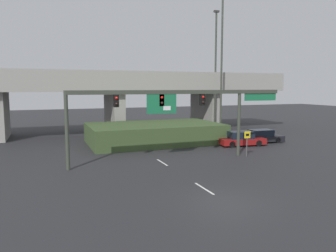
% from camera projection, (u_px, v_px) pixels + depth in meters
% --- Properties ---
extents(ground_plane, '(160.00, 160.00, 0.00)m').
position_uv_depth(ground_plane, '(225.00, 202.00, 17.22)').
color(ground_plane, '#262628').
extents(lane_markings, '(0.14, 24.23, 0.01)m').
position_uv_depth(lane_markings, '(149.00, 154.00, 29.57)').
color(lane_markings, silver).
rests_on(lane_markings, ground).
extents(signal_gantry, '(18.45, 0.44, 5.77)m').
position_uv_depth(signal_gantry, '(178.00, 103.00, 26.31)').
color(signal_gantry, '#383D33').
rests_on(signal_gantry, ground).
extents(speed_limit_sign, '(0.60, 0.11, 2.26)m').
position_uv_depth(speed_limit_sign, '(247.00, 140.00, 28.27)').
color(speed_limit_sign, '#4C4C4C').
rests_on(speed_limit_sign, ground).
extents(highway_light_pole_near, '(0.70, 0.36, 18.02)m').
position_uv_depth(highway_light_pole_near, '(222.00, 60.00, 41.36)').
color(highway_light_pole_near, '#383D33').
rests_on(highway_light_pole_near, ground).
extents(highway_light_pole_far, '(0.70, 0.36, 15.87)m').
position_uv_depth(highway_light_pole_far, '(215.00, 70.00, 43.17)').
color(highway_light_pole_far, '#383D33').
rests_on(highway_light_pole_far, ground).
extents(overpass_bridge, '(47.29, 8.89, 7.95)m').
position_uv_depth(overpass_bridge, '(114.00, 90.00, 42.60)').
color(overpass_bridge, gray).
rests_on(overpass_bridge, ground).
extents(grass_embankment, '(14.01, 8.25, 2.06)m').
position_uv_depth(grass_embankment, '(155.00, 133.00, 35.52)').
color(grass_embankment, '#384C28').
rests_on(grass_embankment, ground).
extents(parked_sedan_near_right, '(4.89, 2.37, 1.48)m').
position_uv_depth(parked_sedan_near_right, '(242.00, 139.00, 33.70)').
color(parked_sedan_near_right, maroon).
rests_on(parked_sedan_near_right, ground).
extents(parked_sedan_mid_right, '(4.71, 2.12, 1.42)m').
position_uv_depth(parked_sedan_mid_right, '(262.00, 137.00, 35.61)').
color(parked_sedan_mid_right, black).
rests_on(parked_sedan_mid_right, ground).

